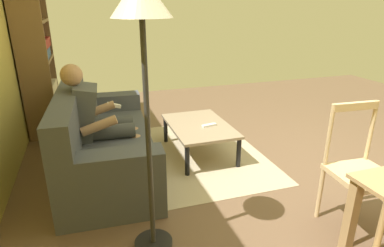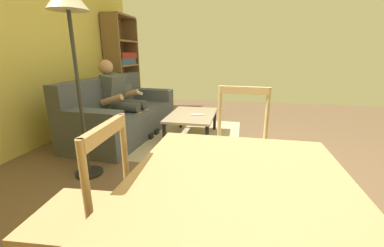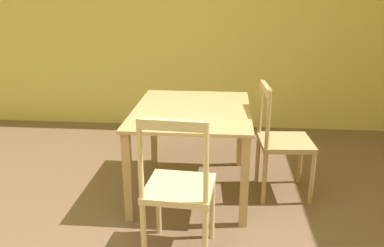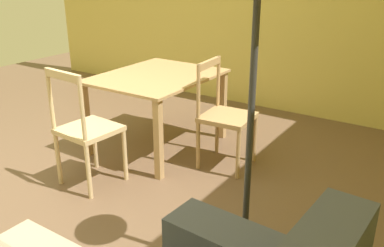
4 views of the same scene
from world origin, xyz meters
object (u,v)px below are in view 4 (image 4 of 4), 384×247
at_px(dining_table, 157,86).
at_px(dining_chair_near_wall, 225,116).
at_px(dining_chair_facing_couch, 86,130).
at_px(floor_lamp, 257,1).

bearing_deg(dining_table, dining_chair_near_wall, 89.82).
xyz_separation_m(dining_table, dining_chair_facing_couch, (0.92, -0.00, -0.14)).
bearing_deg(dining_table, dining_chair_facing_couch, -0.14).
distance_m(dining_table, dining_chair_facing_couch, 0.93).
relative_size(dining_chair_near_wall, floor_lamp, 0.51).
distance_m(dining_table, floor_lamp, 2.16).
relative_size(dining_table, dining_chair_facing_couch, 1.19).
bearing_deg(floor_lamp, dining_chair_facing_couch, -99.86).
xyz_separation_m(dining_chair_near_wall, dining_chair_facing_couch, (0.92, -0.75, 0.01)).
height_order(dining_chair_near_wall, floor_lamp, floor_lamp).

